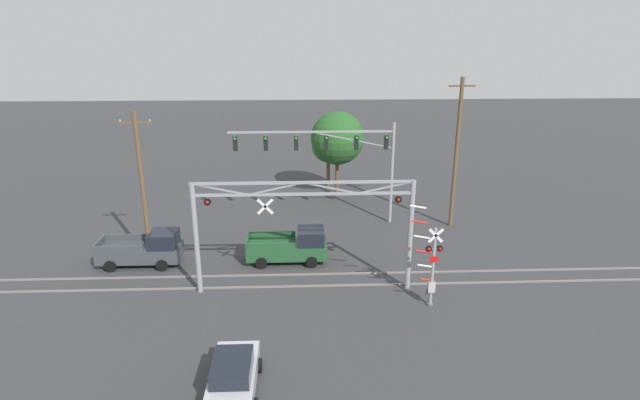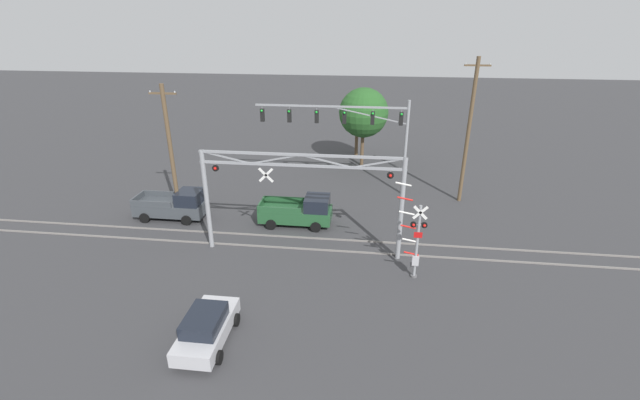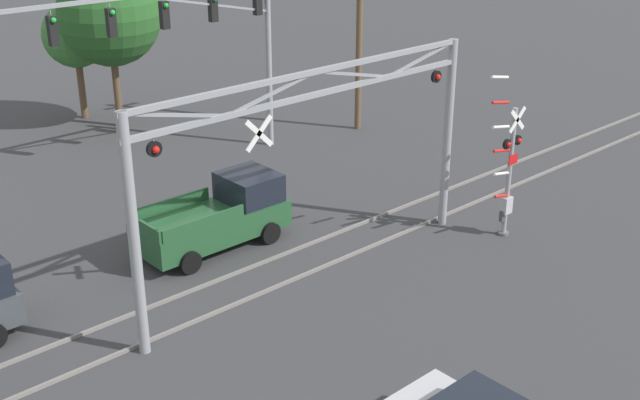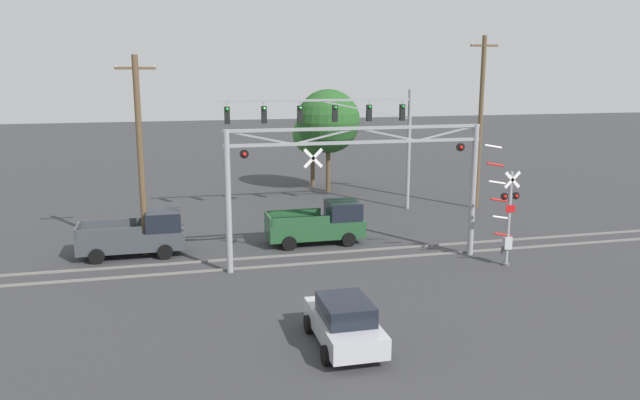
% 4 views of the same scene
% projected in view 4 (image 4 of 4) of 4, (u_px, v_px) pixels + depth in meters
% --- Properties ---
extents(rail_track_near, '(80.00, 0.08, 0.10)m').
position_uv_depth(rail_track_near, '(354.00, 260.00, 28.76)').
color(rail_track_near, gray).
rests_on(rail_track_near, ground_plane).
extents(rail_track_far, '(80.00, 0.08, 0.10)m').
position_uv_depth(rail_track_far, '(345.00, 251.00, 30.12)').
color(rail_track_far, gray).
rests_on(rail_track_far, ground_plane).
extents(crossing_gantry, '(11.70, 0.30, 6.22)m').
position_uv_depth(crossing_gantry, '(356.00, 174.00, 27.65)').
color(crossing_gantry, gray).
rests_on(crossing_gantry, ground_plane).
extents(crossing_signal_mast, '(1.81, 0.35, 5.54)m').
position_uv_depth(crossing_signal_mast, '(507.00, 220.00, 27.71)').
color(crossing_signal_mast, gray).
rests_on(crossing_signal_mast, ground_plane).
extents(traffic_signal_span, '(11.84, 0.39, 7.48)m').
position_uv_depth(traffic_signal_span, '(353.00, 124.00, 37.72)').
color(traffic_signal_span, gray).
rests_on(traffic_signal_span, ground_plane).
extents(pickup_truck_lead, '(4.88, 2.21, 2.10)m').
position_uv_depth(pickup_truck_lead, '(321.00, 224.00, 31.64)').
color(pickup_truck_lead, '#23512D').
rests_on(pickup_truck_lead, ground_plane).
extents(pickup_truck_following, '(4.89, 2.21, 2.10)m').
position_uv_depth(pickup_truck_following, '(138.00, 235.00, 29.53)').
color(pickup_truck_following, '#3D4247').
rests_on(pickup_truck_following, ground_plane).
extents(sedan_waiting, '(2.02, 3.98, 1.58)m').
position_uv_depth(sedan_waiting, '(344.00, 322.00, 19.83)').
color(sedan_waiting, '#B7B7BC').
rests_on(sedan_waiting, ground_plane).
extents(utility_pole_left, '(1.80, 0.28, 9.33)m').
position_uv_depth(utility_pole_left, '(140.00, 155.00, 28.77)').
color(utility_pole_left, brown).
rests_on(utility_pole_left, ground_plane).
extents(utility_pole_right, '(1.80, 0.28, 10.69)m').
position_uv_depth(utility_pole_right, '(480.00, 122.00, 38.70)').
color(utility_pole_right, brown).
rests_on(utility_pole_right, ground_plane).
extents(background_tree_beyond_span, '(4.52, 4.52, 7.33)m').
position_uv_depth(background_tree_beyond_span, '(328.00, 121.00, 44.24)').
color(background_tree_beyond_span, brown).
rests_on(background_tree_beyond_span, ground_plane).
extents(background_tree_far_left_verge, '(3.01, 3.01, 5.45)m').
position_uv_depth(background_tree_far_left_verge, '(313.00, 135.00, 46.46)').
color(background_tree_far_left_verge, brown).
rests_on(background_tree_far_left_verge, ground_plane).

